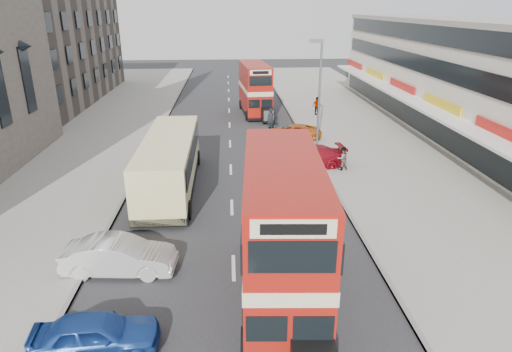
# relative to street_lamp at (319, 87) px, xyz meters

# --- Properties ---
(ground) EXTENTS (160.00, 160.00, 0.00)m
(ground) POSITION_rel_street_lamp_xyz_m (-6.52, -18.00, -4.78)
(ground) COLOR #28282B
(ground) RESTS_ON ground
(road_surface) EXTENTS (12.00, 90.00, 0.01)m
(road_surface) POSITION_rel_street_lamp_xyz_m (-6.52, 2.00, -4.78)
(road_surface) COLOR #28282B
(road_surface) RESTS_ON ground
(pavement_right) EXTENTS (12.00, 90.00, 0.15)m
(pavement_right) POSITION_rel_street_lamp_xyz_m (5.48, 2.00, -4.71)
(pavement_right) COLOR gray
(pavement_right) RESTS_ON ground
(pavement_left) EXTENTS (12.00, 90.00, 0.15)m
(pavement_left) POSITION_rel_street_lamp_xyz_m (-18.52, 2.00, -4.71)
(pavement_left) COLOR gray
(pavement_left) RESTS_ON ground
(kerb_left) EXTENTS (0.20, 90.00, 0.16)m
(kerb_left) POSITION_rel_street_lamp_xyz_m (-12.62, 2.00, -4.71)
(kerb_left) COLOR gray
(kerb_left) RESTS_ON ground
(kerb_right) EXTENTS (0.20, 90.00, 0.16)m
(kerb_right) POSITION_rel_street_lamp_xyz_m (-0.42, 2.00, -4.71)
(kerb_right) COLOR gray
(kerb_right) RESTS_ON ground
(brick_terrace) EXTENTS (14.00, 28.00, 12.00)m
(brick_terrace) POSITION_rel_street_lamp_xyz_m (-28.52, 20.00, 1.22)
(brick_terrace) COLOR #66594C
(brick_terrace) RESTS_ON ground
(commercial_row) EXTENTS (9.90, 46.20, 9.30)m
(commercial_row) POSITION_rel_street_lamp_xyz_m (13.42, 4.00, -0.09)
(commercial_row) COLOR beige
(commercial_row) RESTS_ON ground
(street_lamp) EXTENTS (1.00, 0.20, 8.12)m
(street_lamp) POSITION_rel_street_lamp_xyz_m (0.00, 0.00, 0.00)
(street_lamp) COLOR slate
(street_lamp) RESTS_ON ground
(bus_main) EXTENTS (3.12, 9.67, 5.25)m
(bus_main) POSITION_rel_street_lamp_xyz_m (-4.77, -18.15, -2.02)
(bus_main) COLOR black
(bus_main) RESTS_ON ground
(bus_second) EXTENTS (3.08, 8.81, 4.82)m
(bus_second) POSITION_rel_street_lamp_xyz_m (-3.89, 12.45, -2.25)
(bus_second) COLOR black
(bus_second) RESTS_ON ground
(coach) EXTENTS (2.90, 11.06, 2.93)m
(coach) POSITION_rel_street_lamp_xyz_m (-10.13, -7.03, -3.06)
(coach) COLOR black
(coach) RESTS_ON ground
(car_left_near) EXTENTS (4.08, 1.94, 1.35)m
(car_left_near) POSITION_rel_street_lamp_xyz_m (-10.89, -20.56, -4.11)
(car_left_near) COLOR navy
(car_left_near) RESTS_ON ground
(car_left_front) EXTENTS (4.65, 1.91, 1.50)m
(car_left_front) POSITION_rel_street_lamp_xyz_m (-11.17, -16.00, -4.03)
(car_left_front) COLOR beige
(car_left_front) RESTS_ON ground
(car_right_a) EXTENTS (5.38, 2.63, 1.51)m
(car_right_a) POSITION_rel_street_lamp_xyz_m (-1.41, -4.00, -4.03)
(car_right_a) COLOR maroon
(car_right_a) RESTS_ON ground
(car_right_b) EXTENTS (4.81, 2.57, 1.29)m
(car_right_b) POSITION_rel_street_lamp_xyz_m (-1.47, 2.65, -4.14)
(car_right_b) COLOR #BE5B13
(car_right_b) RESTS_ON ground
(pedestrian_near) EXTENTS (0.66, 0.53, 1.58)m
(pedestrian_near) POSITION_rel_street_lamp_xyz_m (0.81, -4.87, -3.84)
(pedestrian_near) COLOR gray
(pedestrian_near) RESTS_ON pavement_right
(pedestrian_far) EXTENTS (1.12, 0.82, 1.77)m
(pedestrian_far) POSITION_rel_street_lamp_xyz_m (2.16, 11.02, -3.75)
(pedestrian_far) COLOR gray
(pedestrian_far) RESTS_ON pavement_right
(cyclist) EXTENTS (0.72, 1.76, 2.31)m
(cyclist) POSITION_rel_street_lamp_xyz_m (-3.02, 4.31, -3.98)
(cyclist) COLOR gray
(cyclist) RESTS_ON ground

